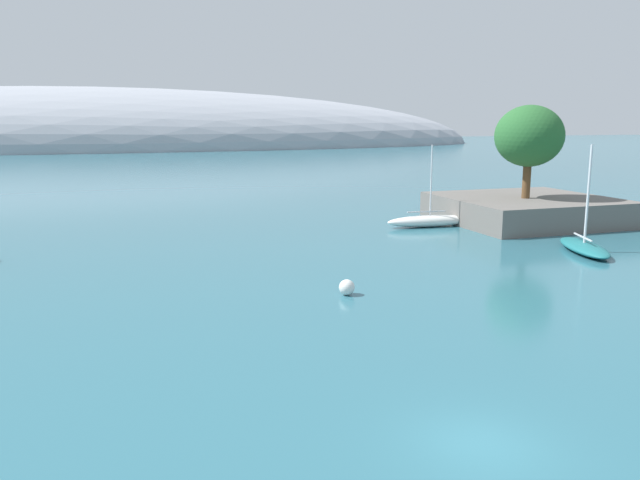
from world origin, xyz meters
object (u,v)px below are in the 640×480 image
(tree_clump_shore, at_px, (529,136))
(sailboat_teal_mid_mooring, at_px, (584,246))
(sailboat_white_near_shore, at_px, (430,221))
(mooring_buoy_white, at_px, (347,287))

(tree_clump_shore, distance_m, sailboat_teal_mid_mooring, 15.30)
(sailboat_white_near_shore, height_order, mooring_buoy_white, sailboat_white_near_shore)
(mooring_buoy_white, bearing_deg, sailboat_teal_mid_mooring, 14.25)
(mooring_buoy_white, bearing_deg, sailboat_white_near_shore, 51.03)
(tree_clump_shore, height_order, mooring_buoy_white, tree_clump_shore)
(tree_clump_shore, height_order, sailboat_white_near_shore, tree_clump_shore)
(sailboat_white_near_shore, bearing_deg, tree_clump_shore, -2.66)
(sailboat_white_near_shore, bearing_deg, sailboat_teal_mid_mooring, -64.29)
(sailboat_white_near_shore, relative_size, sailboat_teal_mid_mooring, 1.05)
(tree_clump_shore, bearing_deg, sailboat_white_near_shore, 173.04)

